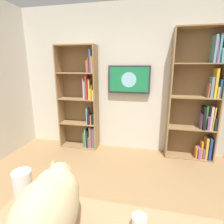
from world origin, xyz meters
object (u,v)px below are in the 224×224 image
object	(u,v)px
coffee_mug	(139,224)
bookshelf_left	(200,100)
wall_mounted_tv	(129,80)
bookshelf_right	(83,103)
cat	(49,207)
paper_towel_roll	(24,191)

from	to	relation	value
coffee_mug	bookshelf_left	bearing A→B (deg)	-108.46
bookshelf_left	wall_mounted_tv	bearing A→B (deg)	-3.74
bookshelf_left	bookshelf_right	distance (m)	2.12
cat	coffee_mug	world-z (taller)	cat
wall_mounted_tv	paper_towel_roll	bearing A→B (deg)	83.34
wall_mounted_tv	coffee_mug	distance (m)	2.65
bookshelf_right	coffee_mug	xyz separation A→B (m)	(-1.29, 2.47, -0.11)
wall_mounted_tv	coffee_mug	xyz separation A→B (m)	(-0.40, 2.56, -0.56)
cat	coffee_mug	size ratio (longest dim) A/B	5.90
bookshelf_right	paper_towel_roll	distance (m)	2.54
cat	coffee_mug	bearing A→B (deg)	-162.52
paper_towel_roll	coffee_mug	world-z (taller)	paper_towel_roll
bookshelf_left	paper_towel_roll	world-z (taller)	bookshelf_left
cat	paper_towel_roll	size ratio (longest dim) A/B	2.12
bookshelf_right	coffee_mug	size ratio (longest dim) A/B	20.71
paper_towel_roll	coffee_mug	xyz separation A→B (m)	(-0.70, 0.00, -0.09)
bookshelf_right	wall_mounted_tv	xyz separation A→B (m)	(-0.89, -0.08, 0.45)
bookshelf_right	cat	bearing A→B (deg)	107.97
bookshelf_right	cat	world-z (taller)	bookshelf_right
bookshelf_left	coffee_mug	size ratio (longest dim) A/B	23.06
bookshelf_right	wall_mounted_tv	bearing A→B (deg)	-174.69
coffee_mug	paper_towel_roll	bearing A→B (deg)	-0.07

